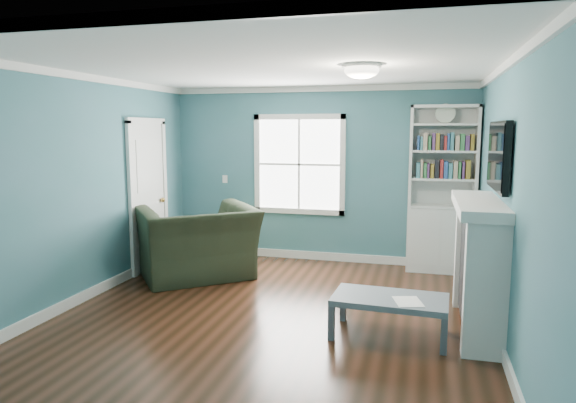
# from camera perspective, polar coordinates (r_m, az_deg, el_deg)

# --- Properties ---
(floor) EXTENTS (5.00, 5.00, 0.00)m
(floor) POSITION_cam_1_polar(r_m,az_deg,el_deg) (5.60, -1.89, -12.62)
(floor) COLOR black
(floor) RESTS_ON ground
(room_walls) EXTENTS (5.00, 5.00, 5.00)m
(room_walls) POSITION_cam_1_polar(r_m,az_deg,el_deg) (5.26, -1.97, 3.73)
(room_walls) COLOR #346E72
(room_walls) RESTS_ON ground
(trim) EXTENTS (4.50, 5.00, 2.60)m
(trim) POSITION_cam_1_polar(r_m,az_deg,el_deg) (5.29, -1.95, 0.00)
(trim) COLOR white
(trim) RESTS_ON ground
(window) EXTENTS (1.40, 0.06, 1.50)m
(window) POSITION_cam_1_polar(r_m,az_deg,el_deg) (7.74, 1.25, 4.13)
(window) COLOR white
(window) RESTS_ON room_walls
(bookshelf) EXTENTS (0.90, 0.35, 2.31)m
(bookshelf) POSITION_cam_1_polar(r_m,az_deg,el_deg) (7.39, 16.67, -0.49)
(bookshelf) COLOR silver
(bookshelf) RESTS_ON ground
(fireplace) EXTENTS (0.44, 1.58, 1.30)m
(fireplace) POSITION_cam_1_polar(r_m,az_deg,el_deg) (5.41, 20.48, -6.81)
(fireplace) COLOR black
(fireplace) RESTS_ON ground
(tv) EXTENTS (0.06, 1.10, 0.65)m
(tv) POSITION_cam_1_polar(r_m,az_deg,el_deg) (5.27, 22.37, 4.71)
(tv) COLOR black
(tv) RESTS_ON fireplace
(door) EXTENTS (0.12, 0.98, 2.17)m
(door) POSITION_cam_1_polar(r_m,az_deg,el_deg) (7.48, -15.25, 0.82)
(door) COLOR silver
(door) RESTS_ON ground
(ceiling_fixture) EXTENTS (0.38, 0.38, 0.15)m
(ceiling_fixture) POSITION_cam_1_polar(r_m,az_deg,el_deg) (5.18, 8.18, 14.31)
(ceiling_fixture) COLOR white
(ceiling_fixture) RESTS_ON room_walls
(light_switch) EXTENTS (0.08, 0.01, 0.12)m
(light_switch) POSITION_cam_1_polar(r_m,az_deg,el_deg) (8.12, -7.02, 2.49)
(light_switch) COLOR white
(light_switch) RESTS_ON room_walls
(recliner) EXTENTS (1.74, 1.67, 1.28)m
(recliner) POSITION_cam_1_polar(r_m,az_deg,el_deg) (6.96, -10.13, -3.15)
(recliner) COLOR black
(recliner) RESTS_ON ground
(coffee_table) EXTENTS (1.11, 0.64, 0.39)m
(coffee_table) POSITION_cam_1_polar(r_m,az_deg,el_deg) (5.09, 11.25, -10.88)
(coffee_table) COLOR #464C54
(coffee_table) RESTS_ON ground
(paper_sheet) EXTENTS (0.31, 0.36, 0.00)m
(paper_sheet) POSITION_cam_1_polar(r_m,az_deg,el_deg) (4.96, 13.19, -10.77)
(paper_sheet) COLOR white
(paper_sheet) RESTS_ON coffee_table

